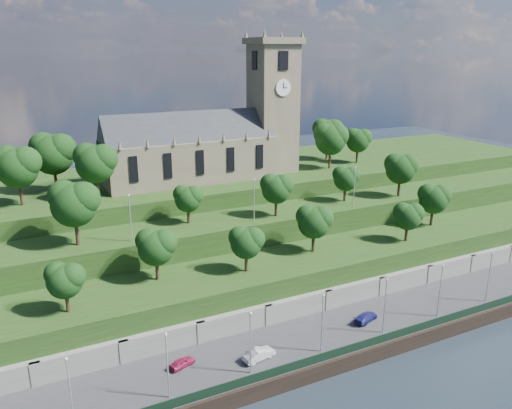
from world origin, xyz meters
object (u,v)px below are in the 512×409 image
car_middle (259,354)px  car_right (366,317)px  church (212,139)px  car_left (182,362)px

car_middle → car_right: car_middle is taller
car_right → church: bearing=-9.3°
car_right → car_middle: bearing=75.4°
church → car_right: (7.02, -40.02, -19.90)m
church → car_middle: (-10.66, -41.47, -19.81)m
church → car_left: bearing=-117.0°
car_left → car_right: bearing=-112.5°
church → car_middle: size_ratio=8.90×
church → car_right: bearing=-80.0°
car_left → car_right: (26.72, -1.33, 0.04)m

